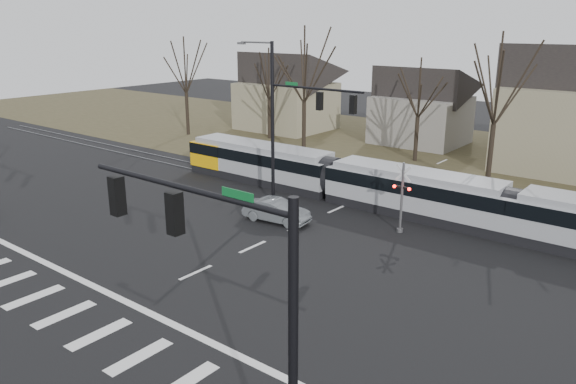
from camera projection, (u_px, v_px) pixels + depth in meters
The scene contains 15 objects.
ground at pixel (162, 288), 24.84m from camera, with size 140.00×140.00×0.00m, color black.
grass_verge at pixel (451, 157), 48.87m from camera, with size 140.00×28.00×0.01m, color #38331E.
crosswalk at pixel (81, 324), 21.84m from camera, with size 27.00×2.60×0.01m.
stop_line at pixel (128, 303), 23.49m from camera, with size 28.00×0.35×0.01m, color silver.
lane_dashes at pixel (354, 201), 36.86m from camera, with size 0.18×30.00×0.01m.
rail_pair at pixel (352, 202), 36.70m from camera, with size 90.00×1.52×0.06m.
tram at pixel (413, 190), 33.96m from camera, with size 36.63×2.72×2.78m.
sedan at pixel (276, 211), 32.93m from camera, with size 4.21×1.96×1.34m, color slate.
signal_pole_near_right at pixel (228, 300), 12.84m from camera, with size 6.72×0.44×8.00m.
signal_pole_far at pixel (293, 118), 34.01m from camera, with size 9.28×0.44×10.20m.
rail_crossing_signal at pixel (402, 200), 30.94m from camera, with size 1.08×0.36×4.00m.
tree_row at pixel (451, 110), 41.73m from camera, with size 59.20×7.20×10.00m.
house_a at pixel (286, 88), 60.96m from camera, with size 9.72×8.64×8.60m.
house_b at pixel (422, 102), 53.70m from camera, with size 8.64×7.56×7.65m.
house_c at pixel (575, 105), 42.77m from camera, with size 10.80×8.64×10.10m.
Camera 1 is at (18.37, -14.23, 11.24)m, focal length 35.00 mm.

